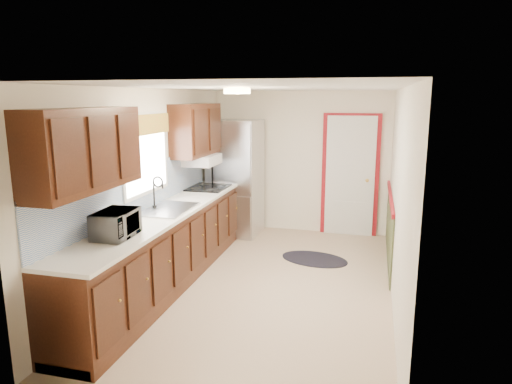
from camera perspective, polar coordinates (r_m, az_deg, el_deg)
The scene contains 8 objects.
room_shell at distance 5.44m, azimuth 1.36°, elevation 0.18°, with size 3.20×5.20×2.52m.
kitchen_run at distance 5.67m, azimuth -11.61°, elevation -3.63°, with size 0.63×4.00×2.20m.
back_wall_trim at distance 7.53m, azimuth 12.62°, elevation 0.74°, with size 1.12×2.30×2.08m.
ceiling_fixture at distance 5.21m, azimuth -2.38°, elevation 12.50°, with size 0.30×0.30×0.06m, color #FFD88C.
microwave at distance 4.68m, azimuth -17.14°, elevation -3.51°, with size 0.48×0.27×0.33m, color white.
refrigerator at distance 7.69m, azimuth -2.55°, elevation 1.80°, with size 0.84×0.82×1.93m.
rug at distance 6.69m, azimuth 7.31°, elevation -8.31°, with size 0.97×0.63×0.01m, color black.
cooktop at distance 6.95m, azimuth -5.98°, elevation 0.57°, with size 0.54×0.65×0.02m, color black.
Camera 1 is at (1.21, -5.19, 2.29)m, focal length 32.00 mm.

